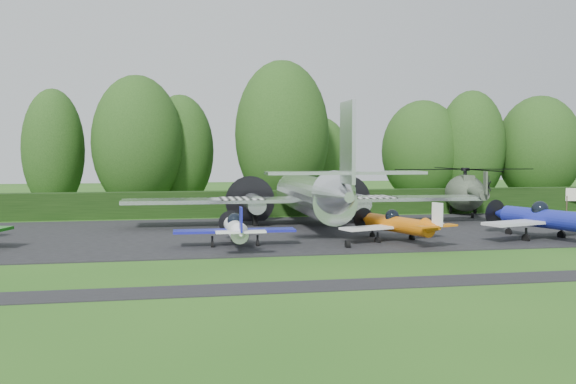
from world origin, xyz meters
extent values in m
plane|color=#225217|center=(0.00, 0.00, 0.00)|extent=(160.00, 160.00, 0.00)
cube|color=black|center=(0.00, 10.00, 0.00)|extent=(70.00, 18.00, 0.01)
cube|color=black|center=(0.00, -6.00, 0.00)|extent=(70.00, 2.00, 0.00)
cube|color=black|center=(0.00, 21.00, 0.00)|extent=(90.00, 1.60, 2.00)
cylinder|color=silver|center=(3.87, 12.41, 2.14)|extent=(2.60, 13.54, 2.60)
cone|color=silver|center=(3.87, 19.99, 2.14)|extent=(2.60, 1.69, 2.60)
cone|color=silver|center=(3.87, 4.29, 2.71)|extent=(2.60, 3.39, 2.60)
sphere|color=black|center=(3.87, 18.91, 2.71)|extent=(1.69, 1.69, 1.69)
cube|color=silver|center=(3.87, 13.54, 1.81)|extent=(24.82, 2.71, 0.25)
cube|color=white|center=(-0.64, 13.54, 1.94)|extent=(2.93, 2.82, 0.06)
cube|color=white|center=(8.39, 13.54, 1.94)|extent=(2.93, 2.82, 0.06)
cylinder|color=silver|center=(0.26, 14.22, 1.52)|extent=(1.24, 3.61, 1.24)
cylinder|color=silver|center=(7.49, 14.22, 1.52)|extent=(1.24, 3.61, 1.24)
cylinder|color=black|center=(0.26, 16.76, 1.52)|extent=(3.61, 0.03, 3.61)
cylinder|color=black|center=(7.49, 16.76, 1.52)|extent=(3.61, 0.03, 3.61)
cube|color=silver|center=(3.87, 3.38, 3.95)|extent=(8.46, 1.58, 0.16)
cube|color=silver|center=(3.87, 3.05, 5.53)|extent=(0.20, 2.48, 4.29)
cylinder|color=black|center=(0.26, 13.77, 0.28)|extent=(0.28, 1.02, 1.02)
cylinder|color=black|center=(7.49, 13.77, 0.28)|extent=(0.28, 1.02, 1.02)
cylinder|color=black|center=(3.87, 2.93, 0.20)|extent=(0.20, 0.50, 0.50)
cylinder|color=white|center=(-2.08, 4.14, 1.01)|extent=(0.88, 5.06, 0.88)
sphere|color=black|center=(-2.08, 4.69, 1.43)|extent=(0.77, 0.77, 0.77)
cube|color=#191A97|center=(-2.08, 4.60, 0.87)|extent=(6.44, 1.20, 0.13)
cube|color=white|center=(-2.08, 1.11, 1.24)|extent=(2.39, 0.64, 0.09)
cube|color=#191A97|center=(-2.08, 1.01, 1.84)|extent=(0.09, 0.74, 1.20)
cylinder|color=black|center=(-2.08, 7.41, 1.01)|extent=(1.38, 0.02, 1.38)
cylinder|color=black|center=(-3.28, 4.42, 0.17)|extent=(0.13, 0.40, 0.40)
cylinder|color=black|center=(-0.89, 4.42, 0.17)|extent=(0.13, 0.40, 0.40)
cylinder|color=black|center=(-2.08, 6.53, 0.15)|extent=(0.11, 0.37, 0.37)
cylinder|color=#CC640C|center=(7.02, 4.46, 1.02)|extent=(0.89, 5.10, 0.89)
sphere|color=black|center=(7.02, 5.02, 1.44)|extent=(0.78, 0.78, 0.78)
cube|color=white|center=(7.02, 4.93, 0.88)|extent=(6.50, 1.21, 0.13)
cube|color=#CC640C|center=(7.02, 1.40, 1.25)|extent=(2.41, 0.65, 0.09)
cube|color=white|center=(7.02, 1.31, 1.86)|extent=(0.09, 0.74, 1.21)
cylinder|color=black|center=(7.02, 7.76, 1.02)|extent=(1.39, 0.02, 1.39)
cylinder|color=black|center=(5.81, 4.74, 0.17)|extent=(0.13, 0.41, 0.41)
cylinder|color=black|center=(8.23, 4.74, 0.17)|extent=(0.13, 0.41, 0.41)
cylinder|color=black|center=(7.02, 6.87, 0.15)|extent=(0.11, 0.37, 0.37)
cylinder|color=navy|center=(15.71, 3.57, 1.25)|extent=(1.09, 6.25, 1.09)
sphere|color=black|center=(15.71, 4.25, 1.76)|extent=(0.95, 0.95, 0.95)
cube|color=silver|center=(15.71, 4.14, 1.08)|extent=(7.95, 1.48, 0.16)
cylinder|color=black|center=(15.71, 7.60, 1.25)|extent=(1.70, 0.02, 1.70)
cylinder|color=black|center=(14.23, 3.91, 0.20)|extent=(0.16, 0.50, 0.50)
cylinder|color=black|center=(17.19, 3.91, 0.20)|extent=(0.16, 0.50, 0.50)
cylinder|color=black|center=(15.71, 6.52, 0.18)|extent=(0.14, 0.45, 0.45)
ellipsoid|color=#323D2F|center=(18.02, 18.72, 1.76)|extent=(3.06, 5.61, 2.93)
cylinder|color=#323D2F|center=(18.02, 14.31, 2.06)|extent=(0.69, 5.88, 0.69)
cube|color=#323D2F|center=(18.02, 11.28, 2.94)|extent=(0.12, 0.88, 1.57)
cylinder|color=black|center=(18.02, 18.72, 3.23)|extent=(0.29, 0.29, 0.78)
cylinder|color=black|center=(18.02, 18.72, 3.68)|extent=(0.69, 0.69, 0.25)
cylinder|color=black|center=(18.02, 18.72, 3.68)|extent=(11.76, 11.76, 0.06)
cube|color=#323D2F|center=(18.02, 17.94, 2.89)|extent=(0.88, 1.96, 0.69)
ellipsoid|color=black|center=(18.02, 20.29, 1.86)|extent=(1.86, 1.86, 1.68)
cylinder|color=black|center=(17.04, 19.51, 0.29)|extent=(0.18, 0.55, 0.55)
cylinder|color=black|center=(19.00, 19.51, 0.29)|extent=(0.18, 0.55, 0.55)
cylinder|color=black|center=(18.02, 15.59, 0.25)|extent=(0.16, 0.47, 0.47)
cylinder|color=#3F3326|center=(28.08, 19.67, 0.66)|extent=(0.13, 0.13, 1.31)
cylinder|color=black|center=(4.63, 27.48, 2.17)|extent=(0.70, 0.70, 4.33)
ellipsoid|color=#1B3E13|center=(4.63, 27.48, 6.62)|extent=(8.42, 8.42, 13.24)
cylinder|color=black|center=(31.28, 29.47, 1.75)|extent=(0.70, 0.70, 3.51)
ellipsoid|color=#1B3E13|center=(31.28, 29.47, 5.36)|extent=(8.32, 8.32, 10.72)
cylinder|color=black|center=(-8.03, 28.35, 1.92)|extent=(0.70, 0.70, 3.84)
ellipsoid|color=#1B3E13|center=(-8.03, 28.35, 5.87)|extent=(7.84, 7.84, 11.75)
cylinder|color=black|center=(19.86, 31.94, 1.68)|extent=(0.70, 0.70, 3.37)
ellipsoid|color=#1B3E13|center=(19.86, 31.94, 5.14)|extent=(8.16, 8.16, 10.29)
cylinder|color=black|center=(-15.15, 29.25, 1.72)|extent=(0.70, 0.70, 3.45)
ellipsoid|color=#1B3E13|center=(-15.15, 29.25, 5.27)|extent=(5.28, 5.28, 10.54)
cylinder|color=black|center=(24.25, 30.11, 1.83)|extent=(0.70, 0.70, 3.66)
ellipsoid|color=#1B3E13|center=(24.25, 30.11, 5.59)|extent=(6.65, 6.65, 11.17)
cylinder|color=black|center=(9.24, 32.81, 1.41)|extent=(0.70, 0.70, 2.82)
ellipsoid|color=#1B3E13|center=(9.24, 32.81, 4.30)|extent=(6.52, 6.52, 8.60)
cylinder|color=black|center=(-4.27, 30.98, 1.69)|extent=(0.70, 0.70, 3.39)
ellipsoid|color=#1B3E13|center=(-4.27, 30.98, 5.17)|extent=(6.16, 6.16, 10.35)
camera|label=1|loc=(-5.66, -29.12, 5.01)|focal=40.00mm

